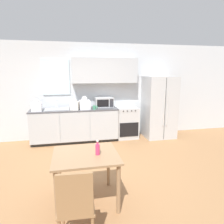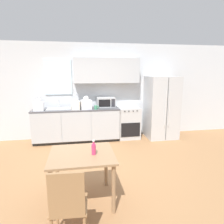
{
  "view_description": "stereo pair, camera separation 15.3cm",
  "coord_description": "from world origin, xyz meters",
  "px_view_note": "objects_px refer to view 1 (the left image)",
  "views": [
    {
      "loc": [
        -0.43,
        -3.6,
        1.91
      ],
      "look_at": [
        0.45,
        0.54,
        1.05
      ],
      "focal_mm": 32.0,
      "sensor_mm": 36.0,
      "label": 1
    },
    {
      "loc": [
        -0.28,
        -3.63,
        1.91
      ],
      "look_at": [
        0.45,
        0.54,
        1.05
      ],
      "focal_mm": 32.0,
      "sensor_mm": 36.0,
      "label": 2
    }
  ],
  "objects_px": {
    "refrigerator": "(159,107)",
    "dining_chair_near": "(76,204)",
    "coffee_mug": "(95,107)",
    "oven_range": "(126,122)",
    "dining_table": "(86,162)",
    "drink_bottle": "(98,149)",
    "microwave": "(104,102)"
  },
  "relations": [
    {
      "from": "coffee_mug",
      "to": "dining_chair_near",
      "type": "height_order",
      "value": "coffee_mug"
    },
    {
      "from": "refrigerator",
      "to": "coffee_mug",
      "type": "xyz_separation_m",
      "value": [
        -1.91,
        -0.13,
        0.08
      ]
    },
    {
      "from": "dining_chair_near",
      "to": "coffee_mug",
      "type": "bearing_deg",
      "value": 82.92
    },
    {
      "from": "oven_range",
      "to": "microwave",
      "type": "relative_size",
      "value": 1.78
    },
    {
      "from": "refrigerator",
      "to": "dining_table",
      "type": "relative_size",
      "value": 1.93
    },
    {
      "from": "refrigerator",
      "to": "microwave",
      "type": "xyz_separation_m",
      "value": [
        -1.61,
        0.18,
        0.17
      ]
    },
    {
      "from": "oven_range",
      "to": "refrigerator",
      "type": "relative_size",
      "value": 0.51
    },
    {
      "from": "oven_range",
      "to": "dining_chair_near",
      "type": "height_order",
      "value": "dining_chair_near"
    },
    {
      "from": "coffee_mug",
      "to": "dining_chair_near",
      "type": "bearing_deg",
      "value": -100.67
    },
    {
      "from": "oven_range",
      "to": "drink_bottle",
      "type": "distance_m",
      "value": 3.08
    },
    {
      "from": "drink_bottle",
      "to": "refrigerator",
      "type": "bearing_deg",
      "value": 50.95
    },
    {
      "from": "refrigerator",
      "to": "dining_chair_near",
      "type": "relative_size",
      "value": 1.91
    },
    {
      "from": "refrigerator",
      "to": "microwave",
      "type": "bearing_deg",
      "value": 173.54
    },
    {
      "from": "dining_chair_near",
      "to": "refrigerator",
      "type": "bearing_deg",
      "value": 57.25
    },
    {
      "from": "microwave",
      "to": "dining_table",
      "type": "relative_size",
      "value": 0.55
    },
    {
      "from": "oven_range",
      "to": "refrigerator",
      "type": "distance_m",
      "value": 1.07
    },
    {
      "from": "microwave",
      "to": "refrigerator",
      "type": "bearing_deg",
      "value": -6.46
    },
    {
      "from": "coffee_mug",
      "to": "oven_range",
      "type": "bearing_deg",
      "value": 12.99
    },
    {
      "from": "refrigerator",
      "to": "dining_chair_near",
      "type": "bearing_deg",
      "value": -126.33
    },
    {
      "from": "microwave",
      "to": "dining_chair_near",
      "type": "relative_size",
      "value": 0.54
    },
    {
      "from": "microwave",
      "to": "drink_bottle",
      "type": "height_order",
      "value": "microwave"
    },
    {
      "from": "coffee_mug",
      "to": "drink_bottle",
      "type": "distance_m",
      "value": 2.6
    },
    {
      "from": "drink_bottle",
      "to": "oven_range",
      "type": "bearing_deg",
      "value": 66.27
    },
    {
      "from": "coffee_mug",
      "to": "dining_table",
      "type": "relative_size",
      "value": 0.14
    },
    {
      "from": "oven_range",
      "to": "microwave",
      "type": "distance_m",
      "value": 0.89
    },
    {
      "from": "refrigerator",
      "to": "drink_bottle",
      "type": "relative_size",
      "value": 8.42
    },
    {
      "from": "refrigerator",
      "to": "coffee_mug",
      "type": "distance_m",
      "value": 1.92
    },
    {
      "from": "refrigerator",
      "to": "dining_chair_near",
      "type": "distance_m",
      "value": 4.3
    },
    {
      "from": "coffee_mug",
      "to": "dining_table",
      "type": "distance_m",
      "value": 2.59
    },
    {
      "from": "oven_range",
      "to": "microwave",
      "type": "bearing_deg",
      "value": 171.97
    },
    {
      "from": "dining_table",
      "to": "drink_bottle",
      "type": "height_order",
      "value": "drink_bottle"
    },
    {
      "from": "refrigerator",
      "to": "coffee_mug",
      "type": "height_order",
      "value": "refrigerator"
    }
  ]
}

